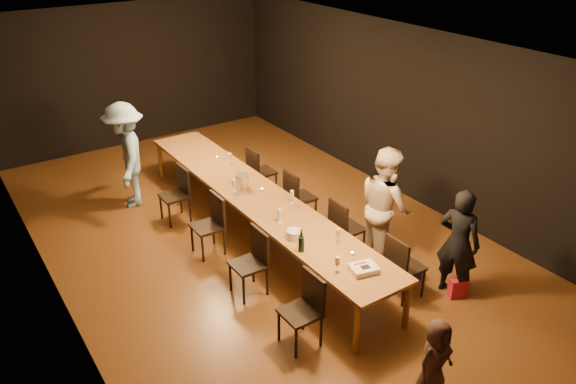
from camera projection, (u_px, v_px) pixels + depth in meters
ground at (257, 236)px, 8.96m from camera, size 10.00×10.00×0.00m
room_shell at (253, 112)px, 8.02m from camera, size 6.04×10.04×3.02m
table at (256, 197)px, 8.64m from camera, size 0.90×6.00×0.75m
chair_right_0 at (405, 266)px, 7.40m from camera, size 0.42×0.42×0.93m
chair_right_1 at (347, 227)px, 8.28m from camera, size 0.42×0.42×0.93m
chair_right_2 at (301, 197)px, 9.17m from camera, size 0.42×0.42×0.93m
chair_right_3 at (262, 171)px, 10.06m from camera, size 0.42×0.42×0.93m
chair_left_0 at (300, 312)px, 6.55m from camera, size 0.42×0.42×0.93m
chair_left_1 at (248, 264)px, 7.44m from camera, size 0.42×0.42×0.93m
chair_left_2 at (207, 226)px, 8.32m from camera, size 0.42×0.42×0.93m
chair_left_3 at (174, 195)px, 9.21m from camera, size 0.42×0.42×0.93m
woman_birthday at (459, 243)px, 7.33m from camera, size 0.54×0.65×1.55m
woman_tan at (385, 206)px, 7.98m from camera, size 0.88×1.01×1.78m
man_blue at (127, 156)px, 9.53m from camera, size 1.04×1.35×1.85m
child at (435, 358)px, 5.86m from camera, size 0.48×0.33×0.95m
gift_bag_red at (458, 288)px, 7.50m from camera, size 0.27×0.21×0.28m
gift_bag_blue at (412, 272)px, 7.82m from camera, size 0.27×0.21×0.29m
birthday_cake at (364, 269)px, 6.78m from camera, size 0.38×0.33×0.08m
plate_stack at (294, 234)px, 7.45m from camera, size 0.26×0.26×0.12m
champagne_bottle at (301, 240)px, 7.12m from camera, size 0.09×0.09×0.33m
ice_bucket at (242, 181)px, 8.77m from camera, size 0.22×0.22×0.23m
wineglass_0 at (337, 264)px, 6.75m from camera, size 0.06×0.06×0.21m
wineglass_1 at (338, 236)px, 7.33m from camera, size 0.06×0.06×0.21m
wineglass_2 at (280, 216)px, 7.81m from camera, size 0.06×0.06×0.21m
wineglass_3 at (292, 197)px, 8.32m from camera, size 0.06×0.06×0.21m
wineglass_4 at (234, 186)px, 8.65m from camera, size 0.06×0.06×0.21m
wineglass_5 at (230, 159)px, 9.58m from camera, size 0.06×0.06×0.21m
tealight_near at (352, 253)px, 7.12m from camera, size 0.05×0.05×0.03m
tealight_mid at (262, 190)px, 8.73m from camera, size 0.05×0.05×0.03m
tealight_far at (217, 158)px, 9.85m from camera, size 0.05×0.05×0.03m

